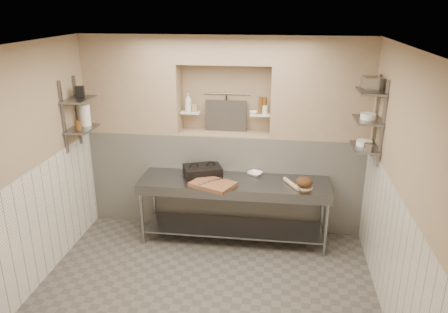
% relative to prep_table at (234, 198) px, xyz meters
% --- Properties ---
extents(floor, '(4.00, 3.90, 0.10)m').
position_rel_prep_table_xyz_m(floor, '(-0.20, -1.18, -0.69)').
color(floor, '#56514C').
rests_on(floor, ground).
extents(ceiling, '(4.00, 3.90, 0.10)m').
position_rel_prep_table_xyz_m(ceiling, '(-0.20, -1.18, 2.21)').
color(ceiling, silver).
rests_on(ceiling, ground).
extents(wall_left, '(0.10, 3.90, 2.80)m').
position_rel_prep_table_xyz_m(wall_left, '(-2.25, -1.18, 0.76)').
color(wall_left, tan).
rests_on(wall_left, ground).
extents(wall_right, '(0.10, 3.90, 2.80)m').
position_rel_prep_table_xyz_m(wall_right, '(1.85, -1.18, 0.76)').
color(wall_right, tan).
rests_on(wall_right, ground).
extents(wall_back, '(4.00, 0.10, 2.80)m').
position_rel_prep_table_xyz_m(wall_back, '(-0.20, 0.82, 0.76)').
color(wall_back, tan).
rests_on(wall_back, ground).
extents(wall_front, '(4.00, 0.10, 2.80)m').
position_rel_prep_table_xyz_m(wall_front, '(-0.20, -3.18, 0.76)').
color(wall_front, tan).
rests_on(wall_front, ground).
extents(backwall_lower, '(4.00, 0.40, 1.40)m').
position_rel_prep_table_xyz_m(backwall_lower, '(-0.20, 0.57, 0.06)').
color(backwall_lower, silver).
rests_on(backwall_lower, floor).
extents(alcove_sill, '(1.30, 0.40, 0.02)m').
position_rel_prep_table_xyz_m(alcove_sill, '(-0.20, 0.57, 0.77)').
color(alcove_sill, tan).
rests_on(alcove_sill, backwall_lower).
extents(backwall_pillar_left, '(1.35, 0.40, 1.40)m').
position_rel_prep_table_xyz_m(backwall_pillar_left, '(-1.53, 0.57, 1.46)').
color(backwall_pillar_left, tan).
rests_on(backwall_pillar_left, backwall_lower).
extents(backwall_pillar_right, '(1.35, 0.40, 1.40)m').
position_rel_prep_table_xyz_m(backwall_pillar_right, '(1.12, 0.57, 1.46)').
color(backwall_pillar_right, tan).
rests_on(backwall_pillar_right, backwall_lower).
extents(backwall_header, '(1.30, 0.40, 0.40)m').
position_rel_prep_table_xyz_m(backwall_header, '(-0.20, 0.57, 1.96)').
color(backwall_header, tan).
rests_on(backwall_header, backwall_lower).
extents(wainscot_left, '(0.02, 3.90, 1.40)m').
position_rel_prep_table_xyz_m(wainscot_left, '(-2.19, -1.18, 0.06)').
color(wainscot_left, silver).
rests_on(wainscot_left, floor).
extents(wainscot_right, '(0.02, 3.90, 1.40)m').
position_rel_prep_table_xyz_m(wainscot_right, '(1.79, -1.18, 0.06)').
color(wainscot_right, silver).
rests_on(wainscot_right, floor).
extents(alcove_shelf_left, '(0.28, 0.16, 0.02)m').
position_rel_prep_table_xyz_m(alcove_shelf_left, '(-0.70, 0.57, 1.06)').
color(alcove_shelf_left, white).
rests_on(alcove_shelf_left, backwall_lower).
extents(alcove_shelf_right, '(0.28, 0.16, 0.02)m').
position_rel_prep_table_xyz_m(alcove_shelf_right, '(0.30, 0.57, 1.06)').
color(alcove_shelf_right, white).
rests_on(alcove_shelf_right, backwall_lower).
extents(utensil_rail, '(0.70, 0.02, 0.02)m').
position_rel_prep_table_xyz_m(utensil_rail, '(-0.20, 0.74, 1.31)').
color(utensil_rail, gray).
rests_on(utensil_rail, wall_back).
extents(hanging_steel, '(0.02, 0.02, 0.30)m').
position_rel_prep_table_xyz_m(hanging_steel, '(-0.20, 0.72, 1.14)').
color(hanging_steel, black).
rests_on(hanging_steel, utensil_rail).
extents(splash_panel, '(0.60, 0.08, 0.45)m').
position_rel_prep_table_xyz_m(splash_panel, '(-0.20, 0.67, 1.00)').
color(splash_panel, '#383330').
rests_on(splash_panel, alcove_sill).
extents(shelf_rail_left_a, '(0.03, 0.03, 0.95)m').
position_rel_prep_table_xyz_m(shelf_rail_left_a, '(-2.18, 0.07, 1.16)').
color(shelf_rail_left_a, slate).
rests_on(shelf_rail_left_a, wall_left).
extents(shelf_rail_left_b, '(0.03, 0.03, 0.95)m').
position_rel_prep_table_xyz_m(shelf_rail_left_b, '(-2.18, -0.33, 1.16)').
color(shelf_rail_left_b, slate).
rests_on(shelf_rail_left_b, wall_left).
extents(wall_shelf_left_lower, '(0.30, 0.50, 0.02)m').
position_rel_prep_table_xyz_m(wall_shelf_left_lower, '(-2.04, -0.13, 0.96)').
color(wall_shelf_left_lower, slate).
rests_on(wall_shelf_left_lower, wall_left).
extents(wall_shelf_left_upper, '(0.30, 0.50, 0.03)m').
position_rel_prep_table_xyz_m(wall_shelf_left_upper, '(-2.04, -0.13, 1.36)').
color(wall_shelf_left_upper, slate).
rests_on(wall_shelf_left_upper, wall_left).
extents(shelf_rail_right_a, '(0.03, 0.03, 1.05)m').
position_rel_prep_table_xyz_m(shelf_rail_right_a, '(1.77, 0.07, 1.21)').
color(shelf_rail_right_a, slate).
rests_on(shelf_rail_right_a, wall_right).
extents(shelf_rail_right_b, '(0.03, 0.03, 1.05)m').
position_rel_prep_table_xyz_m(shelf_rail_right_b, '(1.77, -0.33, 1.21)').
color(shelf_rail_right_b, slate).
rests_on(shelf_rail_right_b, wall_right).
extents(wall_shelf_right_lower, '(0.30, 0.50, 0.02)m').
position_rel_prep_table_xyz_m(wall_shelf_right_lower, '(1.64, -0.13, 0.86)').
color(wall_shelf_right_lower, slate).
rests_on(wall_shelf_right_lower, wall_right).
extents(wall_shelf_right_mid, '(0.30, 0.50, 0.02)m').
position_rel_prep_table_xyz_m(wall_shelf_right_mid, '(1.64, -0.13, 1.21)').
color(wall_shelf_right_mid, slate).
rests_on(wall_shelf_right_mid, wall_right).
extents(wall_shelf_right_upper, '(0.30, 0.50, 0.03)m').
position_rel_prep_table_xyz_m(wall_shelf_right_upper, '(1.64, -0.13, 1.56)').
color(wall_shelf_right_upper, slate).
rests_on(wall_shelf_right_upper, wall_right).
extents(prep_table, '(2.60, 0.70, 0.90)m').
position_rel_prep_table_xyz_m(prep_table, '(0.00, 0.00, 0.00)').
color(prep_table, gray).
rests_on(prep_table, floor).
extents(panini_press, '(0.61, 0.53, 0.14)m').
position_rel_prep_table_xyz_m(panini_press, '(-0.46, 0.14, 0.33)').
color(panini_press, black).
rests_on(panini_press, prep_table).
extents(cutting_board, '(0.66, 0.58, 0.05)m').
position_rel_prep_table_xyz_m(cutting_board, '(-0.26, -0.20, 0.28)').
color(cutting_board, '#915739').
rests_on(cutting_board, prep_table).
extents(knife_blade, '(0.25, 0.17, 0.01)m').
position_rel_prep_table_xyz_m(knife_blade, '(-0.20, -0.08, 0.31)').
color(knife_blade, gray).
rests_on(knife_blade, cutting_board).
extents(tongs, '(0.21, 0.22, 0.03)m').
position_rel_prep_table_xyz_m(tongs, '(-0.33, -0.21, 0.32)').
color(tongs, gray).
rests_on(tongs, cutting_board).
extents(mixing_bowl, '(0.26, 0.26, 0.05)m').
position_rel_prep_table_xyz_m(mixing_bowl, '(0.27, 0.25, 0.28)').
color(mixing_bowl, white).
rests_on(mixing_bowl, prep_table).
extents(rolling_pin, '(0.22, 0.35, 0.06)m').
position_rel_prep_table_xyz_m(rolling_pin, '(0.77, -0.06, 0.29)').
color(rolling_pin, '#D4AB82').
rests_on(rolling_pin, prep_table).
extents(bread_board, '(0.24, 0.24, 0.01)m').
position_rel_prep_table_xyz_m(bread_board, '(0.93, -0.09, 0.26)').
color(bread_board, '#D4AB82').
rests_on(bread_board, prep_table).
extents(bread_loaf, '(0.22, 0.22, 0.13)m').
position_rel_prep_table_xyz_m(bread_loaf, '(0.93, -0.09, 0.34)').
color(bread_loaf, '#4C2D19').
rests_on(bread_loaf, bread_board).
extents(bottle_soap, '(0.12, 0.12, 0.26)m').
position_rel_prep_table_xyz_m(bottle_soap, '(-0.73, 0.56, 1.20)').
color(bottle_soap, white).
rests_on(bottle_soap, alcove_shelf_left).
extents(jar_alcove, '(0.07, 0.07, 0.11)m').
position_rel_prep_table_xyz_m(jar_alcove, '(-0.63, 0.56, 1.12)').
color(jar_alcove, tan).
rests_on(jar_alcove, alcove_shelf_left).
extents(bowl_alcove, '(0.15, 0.15, 0.04)m').
position_rel_prep_table_xyz_m(bowl_alcove, '(0.20, 0.55, 1.09)').
color(bowl_alcove, white).
rests_on(bowl_alcove, alcove_shelf_right).
extents(condiment_a, '(0.07, 0.07, 0.24)m').
position_rel_prep_table_xyz_m(condiment_a, '(0.36, 0.57, 1.19)').
color(condiment_a, brown).
rests_on(condiment_a, alcove_shelf_right).
extents(condiment_b, '(0.06, 0.06, 0.24)m').
position_rel_prep_table_xyz_m(condiment_b, '(0.31, 0.57, 1.19)').
color(condiment_b, brown).
rests_on(condiment_b, alcove_shelf_right).
extents(condiment_c, '(0.07, 0.07, 0.12)m').
position_rel_prep_table_xyz_m(condiment_c, '(0.37, 0.56, 1.13)').
color(condiment_c, white).
rests_on(condiment_c, alcove_shelf_right).
extents(jug_left, '(0.14, 0.14, 0.29)m').
position_rel_prep_table_xyz_m(jug_left, '(-2.04, 0.00, 1.11)').
color(jug_left, white).
rests_on(jug_left, wall_shelf_left_lower).
extents(jar_left, '(0.08, 0.08, 0.12)m').
position_rel_prep_table_xyz_m(jar_left, '(-2.04, -0.23, 1.03)').
color(jar_left, brown).
rests_on(jar_left, wall_shelf_left_lower).
extents(box_left_upper, '(0.13, 0.13, 0.15)m').
position_rel_prep_table_xyz_m(box_left_upper, '(-2.04, -0.07, 1.44)').
color(box_left_upper, black).
rests_on(box_left_upper, wall_shelf_left_upper).
extents(bowl_right, '(0.19, 0.19, 0.06)m').
position_rel_prep_table_xyz_m(bowl_right, '(1.64, -0.09, 0.90)').
color(bowl_right, white).
rests_on(bowl_right, wall_shelf_right_lower).
extents(canister_right, '(0.10, 0.10, 0.10)m').
position_rel_prep_table_xyz_m(canister_right, '(1.64, -0.34, 0.92)').
color(canister_right, gray).
rests_on(canister_right, wall_shelf_right_lower).
extents(bowl_right_mid, '(0.18, 0.18, 0.07)m').
position_rel_prep_table_xyz_m(bowl_right_mid, '(1.64, -0.13, 1.25)').
color(bowl_right_mid, white).
rests_on(bowl_right_mid, wall_shelf_right_mid).
extents(basket_right, '(0.22, 0.26, 0.15)m').
position_rel_prep_table_xyz_m(basket_right, '(1.64, -0.11, 1.65)').
color(basket_right, gray).
rests_on(basket_right, wall_shelf_right_upper).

